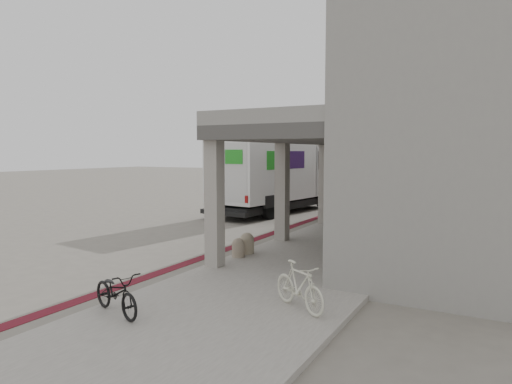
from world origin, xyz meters
The scene contains 14 objects.
ground centered at (0.00, 0.00, 0.00)m, with size 120.00×120.00×0.00m, color slate.
bike_lane_stripe centered at (1.00, 2.00, 0.01)m, with size 0.35×40.00×0.01m, color maroon.
sidewalk centered at (4.00, 0.00, 0.06)m, with size 4.40×28.00×0.12m, color gray.
transit_building centered at (6.83, 4.50, 3.40)m, with size 7.60×17.00×7.00m.
distant_backdrop centered at (-2.84, 35.89, 2.70)m, with size 28.00×10.00×6.50m.
tree_left centered at (-5.00, 28.00, 3.18)m, with size 3.20×3.20×4.80m.
tree_mid centered at (2.00, 30.00, 3.18)m, with size 3.20×3.20×4.80m.
fedex_truck centered at (-1.59, 7.52, 1.92)m, with size 3.68×8.73×3.61m.
bench centered at (4.70, 1.11, 0.39)m, with size 0.57×1.62×0.37m.
bollard_near centered at (2.10, -2.33, 0.38)m, with size 0.35×0.35×0.53m.
bollard_far centered at (2.10, -1.84, 0.42)m, with size 0.40×0.40×0.60m.
utility_cabinet centered at (5.00, 3.00, 0.66)m, with size 0.48×0.65×1.08m, color gray.
bicycle_black centered at (2.50, -7.27, 0.52)m, with size 0.53×1.51×0.79m, color black.
bicycle_cream centered at (5.29, -5.47, 0.56)m, with size 0.42×1.47×0.88m, color beige.
Camera 1 is at (8.54, -13.08, 3.03)m, focal length 32.00 mm.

